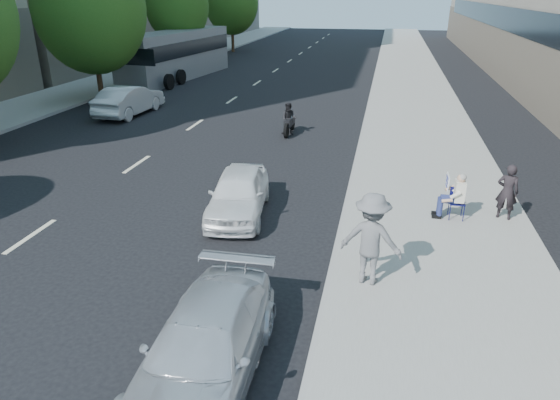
% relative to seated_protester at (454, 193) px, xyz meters
% --- Properties ---
extents(ground, '(160.00, 160.00, 0.00)m').
position_rel_seated_protester_xyz_m(ground, '(-4.39, -5.18, -0.87)').
color(ground, black).
rests_on(ground, ground).
extents(near_sidewalk, '(5.00, 120.00, 0.15)m').
position_rel_seated_protester_xyz_m(near_sidewalk, '(-0.39, 14.82, -0.80)').
color(near_sidewalk, gray).
rests_on(near_sidewalk, ground).
extents(far_sidewalk, '(4.50, 120.00, 0.15)m').
position_rel_seated_protester_xyz_m(far_sidewalk, '(-21.14, 14.82, -0.80)').
color(far_sidewalk, gray).
rests_on(far_sidewalk, ground).
extents(tree_far_c, '(6.00, 6.00, 8.47)m').
position_rel_seated_protester_xyz_m(tree_far_c, '(-18.09, 12.82, 4.15)').
color(tree_far_c, '#382616').
rests_on(tree_far_c, ground).
extents(tree_far_d, '(4.80, 4.80, 7.65)m').
position_rel_seated_protester_xyz_m(tree_far_d, '(-18.09, 24.82, 4.01)').
color(tree_far_d, '#382616').
rests_on(tree_far_d, ground).
extents(tree_far_e, '(5.40, 5.40, 7.89)m').
position_rel_seated_protester_xyz_m(tree_far_e, '(-18.09, 38.82, 3.91)').
color(tree_far_e, '#382616').
rests_on(tree_far_e, ground).
extents(seated_protester, '(0.83, 1.12, 1.31)m').
position_rel_seated_protester_xyz_m(seated_protester, '(0.00, 0.00, 0.00)').
color(seated_protester, '#131455').
rests_on(seated_protester, near_sidewalk).
extents(jogger, '(1.43, 0.98, 2.04)m').
position_rel_seated_protester_xyz_m(jogger, '(-2.09, -3.79, 0.30)').
color(jogger, slate).
rests_on(jogger, near_sidewalk).
extents(pedestrian_woman, '(0.65, 0.51, 1.56)m').
position_rel_seated_protester_xyz_m(pedestrian_woman, '(1.41, 0.27, 0.06)').
color(pedestrian_woman, black).
rests_on(pedestrian_woman, near_sidewalk).
extents(parked_sedan, '(1.84, 4.38, 1.26)m').
position_rel_seated_protester_xyz_m(parked_sedan, '(-4.59, -7.18, -0.24)').
color(parked_sedan, silver).
rests_on(parked_sedan, ground).
extents(white_sedan_near, '(2.00, 3.95, 1.29)m').
position_rel_seated_protester_xyz_m(white_sedan_near, '(-5.92, -0.67, -0.23)').
color(white_sedan_near, white).
rests_on(white_sedan_near, ground).
extents(white_sedan_mid, '(1.89, 4.66, 1.50)m').
position_rel_seated_protester_xyz_m(white_sedan_mid, '(-14.95, 10.21, -0.12)').
color(white_sedan_mid, '#BEBEBE').
rests_on(white_sedan_mid, ground).
extents(motorcycle, '(0.71, 2.04, 1.42)m').
position_rel_seated_protester_xyz_m(motorcycle, '(-6.15, 8.14, -0.24)').
color(motorcycle, black).
rests_on(motorcycle, ground).
extents(bus, '(4.00, 12.30, 3.30)m').
position_rel_seated_protester_xyz_m(bus, '(-17.08, 21.72, 0.76)').
color(bus, slate).
rests_on(bus, ground).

